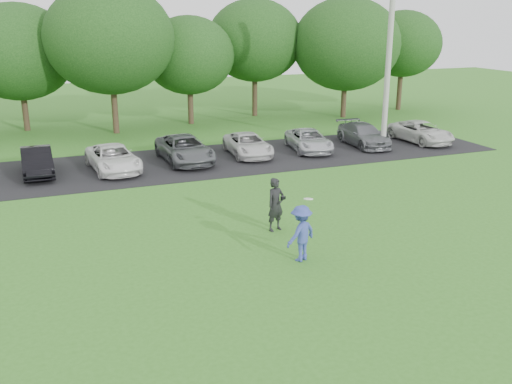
% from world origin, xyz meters
% --- Properties ---
extents(ground, '(100.00, 100.00, 0.00)m').
position_xyz_m(ground, '(0.00, 0.00, 0.00)').
color(ground, '#357220').
rests_on(ground, ground).
extents(parking_lot, '(32.00, 6.50, 0.03)m').
position_xyz_m(parking_lot, '(0.00, 13.00, 0.01)').
color(parking_lot, black).
rests_on(parking_lot, ground).
extents(utility_pole, '(0.28, 0.28, 10.35)m').
position_xyz_m(utility_pole, '(10.47, 12.03, 5.17)').
color(utility_pole, '#A8A7A2').
rests_on(utility_pole, ground).
extents(frisbee_player, '(1.23, 1.00, 1.90)m').
position_xyz_m(frisbee_player, '(0.31, 0.74, 0.83)').
color(frisbee_player, '#37469C').
rests_on(frisbee_player, ground).
extents(camera_bystander, '(0.75, 0.60, 1.78)m').
position_xyz_m(camera_bystander, '(0.58, 3.22, 0.89)').
color(camera_bystander, black).
rests_on(camera_bystander, ground).
extents(parked_cars, '(28.49, 4.87, 1.24)m').
position_xyz_m(parked_cars, '(1.44, 13.07, 0.61)').
color(parked_cars, white).
rests_on(parked_cars, parking_lot).
extents(tree_row, '(42.39, 9.85, 8.64)m').
position_xyz_m(tree_row, '(1.51, 22.76, 4.91)').
color(tree_row, '#38281C').
rests_on(tree_row, ground).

